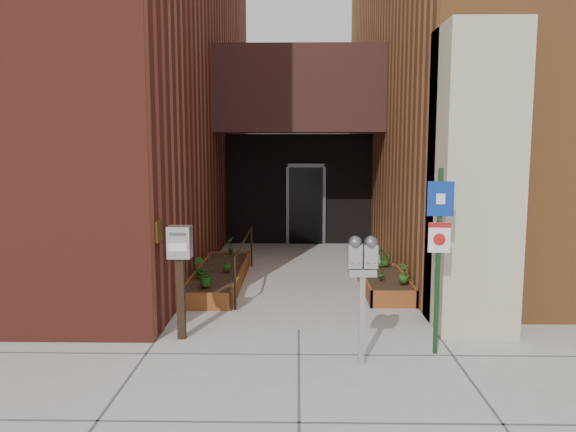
{
  "coord_description": "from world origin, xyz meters",
  "views": [
    {
      "loc": [
        -0.01,
        -8.01,
        2.73
      ],
      "look_at": [
        -0.19,
        1.8,
        1.46
      ],
      "focal_mm": 35.0,
      "sensor_mm": 36.0,
      "label": 1
    }
  ],
  "objects": [
    {
      "name": "shrub_left_a",
      "position": [
        -1.6,
        1.39,
        0.49
      ],
      "size": [
        0.48,
        0.48,
        0.38
      ],
      "primitive_type": "imported",
      "rotation": [
        0.0,
        0.0,
        0.9
      ],
      "color": "#215B1A",
      "rests_on": "planter_left"
    },
    {
      "name": "sign_post",
      "position": [
        1.79,
        -0.92,
        1.49
      ],
      "size": [
        0.33,
        0.09,
        2.43
      ],
      "color": "#123318",
      "rests_on": "ground"
    },
    {
      "name": "payment_dropbox",
      "position": [
        -1.65,
        -0.4,
        1.16
      ],
      "size": [
        0.32,
        0.25,
        1.6
      ],
      "color": "black",
      "rests_on": "ground"
    },
    {
      "name": "shrub_left_c",
      "position": [
        -1.39,
        2.55,
        0.47
      ],
      "size": [
        0.26,
        0.26,
        0.33
      ],
      "primitive_type": "imported",
      "rotation": [
        0.0,
        0.0,
        4.08
      ],
      "color": "#285618",
      "rests_on": "planter_left"
    },
    {
      "name": "shrub_left_d",
      "position": [
        -1.52,
        4.3,
        0.49
      ],
      "size": [
        0.25,
        0.25,
        0.37
      ],
      "primitive_type": "imported",
      "rotation": [
        0.0,
        0.0,
        5.05
      ],
      "color": "#1C5418",
      "rests_on": "planter_left"
    },
    {
      "name": "shrub_right_a",
      "position": [
        1.85,
        1.66,
        0.47
      ],
      "size": [
        0.27,
        0.27,
        0.34
      ],
      "primitive_type": "imported",
      "rotation": [
        0.0,
        0.0,
        0.89
      ],
      "color": "#235618",
      "rests_on": "planter_right"
    },
    {
      "name": "shrub_right_b",
      "position": [
        1.49,
        1.9,
        0.46
      ],
      "size": [
        0.21,
        0.21,
        0.32
      ],
      "primitive_type": "imported",
      "rotation": [
        0.0,
        0.0,
        2.86
      ],
      "color": "#195017",
      "rests_on": "planter_right"
    },
    {
      "name": "shrub_right_c",
      "position": [
        1.75,
        3.1,
        0.48
      ],
      "size": [
        0.34,
        0.34,
        0.37
      ],
      "primitive_type": "imported",
      "rotation": [
        0.0,
        0.0,
        4.75
      ],
      "color": "#235719",
      "rests_on": "planter_right"
    },
    {
      "name": "architecture",
      "position": [
        -0.18,
        6.89,
        4.98
      ],
      "size": [
        20.0,
        14.6,
        10.0
      ],
      "color": "maroon",
      "rests_on": "ground"
    },
    {
      "name": "shrub_left_b",
      "position": [
        -1.83,
        2.04,
        0.48
      ],
      "size": [
        0.28,
        0.28,
        0.36
      ],
      "primitive_type": "imported",
      "rotation": [
        0.0,
        0.0,
        2.44
      ],
      "color": "#214F16",
      "rests_on": "planter_left"
    },
    {
      "name": "ground",
      "position": [
        0.0,
        0.0,
        0.0
      ],
      "size": [
        80.0,
        80.0,
        0.0
      ],
      "primitive_type": "plane",
      "color": "#9E9991",
      "rests_on": "ground"
    },
    {
      "name": "planter_right",
      "position": [
        1.6,
        2.2,
        0.13
      ],
      "size": [
        0.8,
        2.2,
        0.3
      ],
      "color": "brown",
      "rests_on": "ground"
    },
    {
      "name": "parking_meter",
      "position": [
        0.78,
        -1.3,
        1.26
      ],
      "size": [
        0.36,
        0.17,
        1.62
      ],
      "color": "#A2A2A4",
      "rests_on": "ground"
    },
    {
      "name": "planter_left",
      "position": [
        -1.55,
        2.7,
        0.13
      ],
      "size": [
        0.9,
        3.6,
        0.3
      ],
      "color": "brown",
      "rests_on": "ground"
    },
    {
      "name": "handrail",
      "position": [
        -1.05,
        2.65,
        0.75
      ],
      "size": [
        0.04,
        3.34,
        0.9
      ],
      "color": "black",
      "rests_on": "ground"
    }
  ]
}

